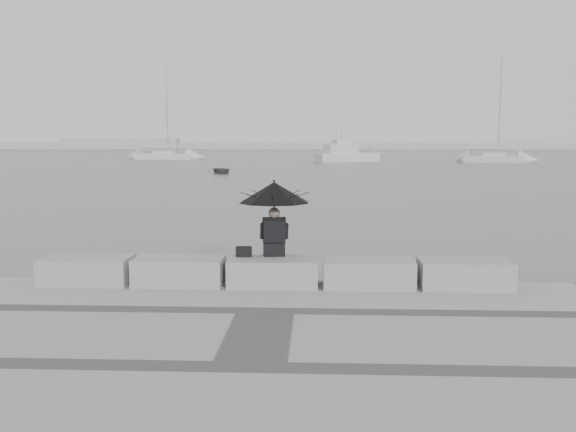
{
  "coord_description": "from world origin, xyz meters",
  "views": [
    {
      "loc": [
        0.79,
        -11.7,
        3.16
      ],
      "look_at": [
        0.11,
        3.0,
        1.34
      ],
      "focal_mm": 40.0,
      "sensor_mm": 36.0,
      "label": 1
    }
  ],
  "objects_px": {
    "seated_person": "(274,200)",
    "sailboat_right": "(494,158)",
    "motor_cruiser": "(347,155)",
    "dinghy": "(221,170)",
    "sailboat_left": "(165,156)"
  },
  "relations": [
    {
      "from": "motor_cruiser",
      "to": "dinghy",
      "type": "xyz_separation_m",
      "value": [
        -12.1,
        -26.12,
        -0.63
      ]
    },
    {
      "from": "sailboat_right",
      "to": "dinghy",
      "type": "bearing_deg",
      "value": -118.52
    },
    {
      "from": "sailboat_right",
      "to": "motor_cruiser",
      "type": "height_order",
      "value": "sailboat_right"
    },
    {
      "from": "seated_person",
      "to": "motor_cruiser",
      "type": "height_order",
      "value": "motor_cruiser"
    },
    {
      "from": "seated_person",
      "to": "sailboat_left",
      "type": "xyz_separation_m",
      "value": [
        -20.72,
        77.83,
        -1.51
      ]
    },
    {
      "from": "seated_person",
      "to": "dinghy",
      "type": "height_order",
      "value": "seated_person"
    },
    {
      "from": "sailboat_right",
      "to": "dinghy",
      "type": "height_order",
      "value": "sailboat_right"
    },
    {
      "from": "sailboat_right",
      "to": "motor_cruiser",
      "type": "relative_size",
      "value": 1.52
    },
    {
      "from": "motor_cruiser",
      "to": "dinghy",
      "type": "bearing_deg",
      "value": -139.45
    },
    {
      "from": "seated_person",
      "to": "motor_cruiser",
      "type": "distance_m",
      "value": 70.51
    },
    {
      "from": "sailboat_left",
      "to": "seated_person",
      "type": "bearing_deg",
      "value": -68.53
    },
    {
      "from": "seated_person",
      "to": "motor_cruiser",
      "type": "bearing_deg",
      "value": 77.78
    },
    {
      "from": "sailboat_left",
      "to": "motor_cruiser",
      "type": "bearing_deg",
      "value": -9.96
    },
    {
      "from": "sailboat_left",
      "to": "sailboat_right",
      "type": "distance_m",
      "value": 44.2
    },
    {
      "from": "seated_person",
      "to": "sailboat_right",
      "type": "distance_m",
      "value": 72.44
    }
  ]
}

